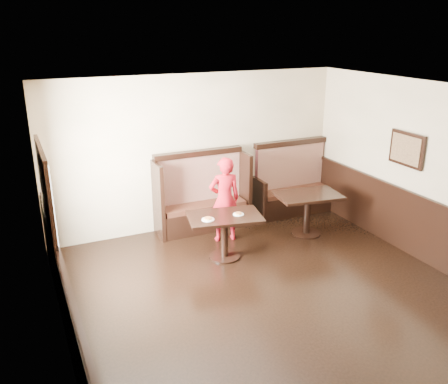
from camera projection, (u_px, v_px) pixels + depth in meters
ground at (299, 322)px, 6.04m from camera, size 7.00×7.00×0.00m
room_shell at (270, 270)px, 5.95m from camera, size 7.00×7.00×7.00m
booth_main at (202, 201)px, 8.69m from camera, size 1.75×0.72×1.45m
booth_neighbor at (292, 189)px, 9.47m from camera, size 1.65×0.72×1.45m
table_main at (225, 226)px, 7.53m from camera, size 1.27×0.94×0.73m
table_neighbor at (308, 204)px, 8.39m from camera, size 1.20×0.87×0.77m
child at (225, 200)px, 8.12m from camera, size 0.60×0.44×1.50m
pizza_plate_left at (208, 219)px, 7.31m from camera, size 0.20×0.20×0.04m
pizza_plate_right at (238, 214)px, 7.52m from camera, size 0.18×0.18×0.03m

